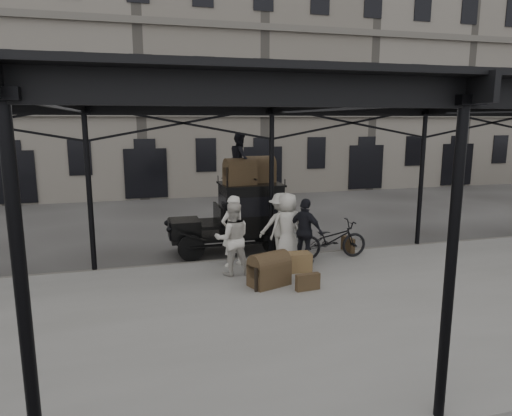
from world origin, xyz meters
The scene contains 18 objects.
ground centered at (0.00, 0.00, 0.00)m, with size 120.00×120.00×0.00m, color #383533.
platform centered at (0.00, -2.00, 0.07)m, with size 28.00×8.00×0.15m, color slate.
canopy centered at (0.00, -1.72, 4.60)m, with size 22.50×9.00×4.74m.
building_frontage centered at (0.00, 18.00, 7.00)m, with size 64.00×8.00×14.00m, color slate.
taxi centered at (-0.63, 3.24, 1.20)m, with size 3.65×1.55×2.18m.
porter_left centered at (-1.31, 1.35, 1.14)m, with size 0.72×0.47×1.98m, color silver.
porter_midleft centered at (-1.47, 0.64, 1.12)m, with size 0.94×0.73×1.93m, color #BDB7AD.
porter_centre centered at (0.31, 1.45, 1.13)m, with size 0.96×0.63×1.97m, color beige.
porter_official centered at (0.69, 1.02, 1.08)m, with size 1.09×0.45×1.86m, color black.
porter_right centered at (0.22, 1.78, 1.11)m, with size 1.24×0.71×1.92m, color beige.
bicycle centered at (1.62, 1.29, 0.71)m, with size 0.74×2.13×1.12m, color black.
porter_roof centered at (-0.66, 3.14, 2.97)m, with size 0.77×0.60×1.58m, color black.
steamer_trunk_roof_near centered at (-0.71, 2.99, 2.52)m, with size 0.93×0.57×0.68m, color #483A21, non-canonical shape.
steamer_trunk_roof_far centered at (0.04, 3.44, 2.53)m, with size 0.95×0.58×0.70m, color #483A21, non-canonical shape.
steamer_trunk_platform centered at (-0.78, -0.38, 0.50)m, with size 0.95×0.58×0.70m, color #483A21, non-canonical shape.
wicker_hamper centered at (0.31, 0.45, 0.40)m, with size 0.60×0.45×0.50m, color olive.
suitcase_upright centered at (2.41, 1.80, 0.38)m, with size 0.15×0.60×0.45m, color #483A21.
suitcase_flat centered at (0.01, -0.94, 0.35)m, with size 0.60×0.15×0.40m, color #483A21.
Camera 1 is at (-3.88, -10.54, 4.11)m, focal length 32.00 mm.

